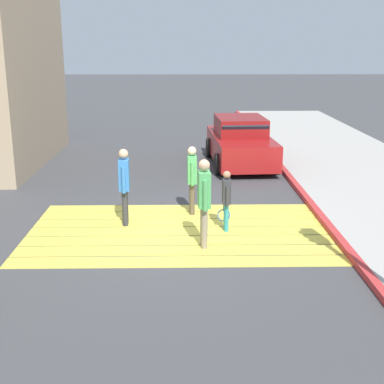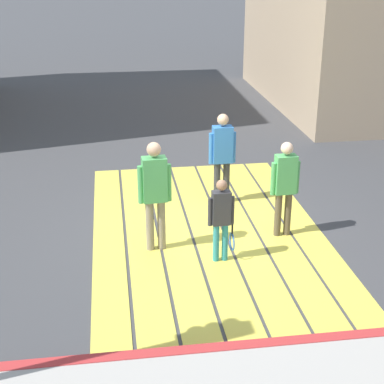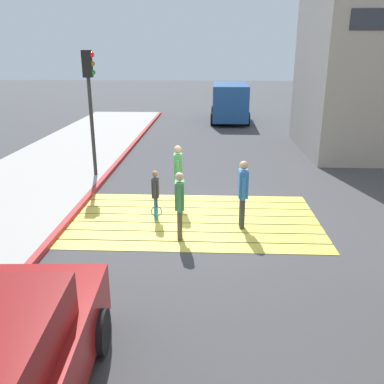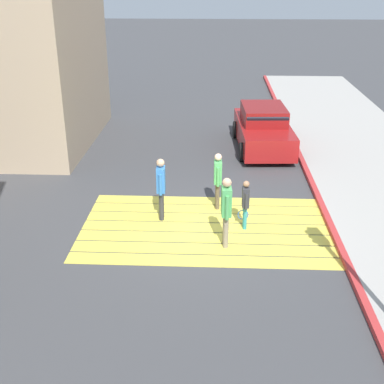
{
  "view_description": "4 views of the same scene",
  "coord_description": "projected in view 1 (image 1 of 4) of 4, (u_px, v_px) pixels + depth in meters",
  "views": [
    {
      "loc": [
        -0.09,
        10.65,
        3.88
      ],
      "look_at": [
        -0.28,
        -0.11,
        0.85
      ],
      "focal_mm": 49.36,
      "sensor_mm": 36.0,
      "label": 1
    },
    {
      "loc": [
        -8.76,
        1.52,
        4.39
      ],
      "look_at": [
        -0.16,
        0.28,
        0.8
      ],
      "focal_mm": 54.86,
      "sensor_mm": 36.0,
      "label": 2
    },
    {
      "loc": [
        0.35,
        -9.93,
        4.11
      ],
      "look_at": [
        -0.07,
        0.0,
        0.76
      ],
      "focal_mm": 38.28,
      "sensor_mm": 36.0,
      "label": 3
    },
    {
      "loc": [
        -0.18,
        11.62,
        6.17
      ],
      "look_at": [
        0.36,
        -0.33,
        0.86
      ],
      "focal_mm": 47.19,
      "sensor_mm": 36.0,
      "label": 4
    }
  ],
  "objects": [
    {
      "name": "pedestrian_child_with_racket",
      "position": [
        226.0,
        197.0,
        11.16
      ],
      "size": [
        0.28,
        0.4,
        1.32
      ],
      "color": "teal",
      "rests_on": "ground"
    },
    {
      "name": "ground_plane",
      "position": [
        179.0,
        232.0,
        11.31
      ],
      "size": [
        120.0,
        120.0,
        0.0
      ],
      "primitive_type": "plane",
      "color": "#424244"
    },
    {
      "name": "pedestrian_adult_side",
      "position": [
        192.0,
        175.0,
        12.22
      ],
      "size": [
        0.22,
        0.48,
        1.62
      ],
      "color": "brown",
      "rests_on": "ground"
    },
    {
      "name": "curb_painted",
      "position": [
        330.0,
        228.0,
        11.34
      ],
      "size": [
        0.16,
        40.0,
        0.13
      ],
      "primitive_type": "cube",
      "color": "#BC3333",
      "rests_on": "ground"
    },
    {
      "name": "pedestrian_adult_lead",
      "position": [
        204.0,
        197.0,
        10.17
      ],
      "size": [
        0.25,
        0.52,
        1.77
      ],
      "color": "gray",
      "rests_on": "ground"
    },
    {
      "name": "pedestrian_adult_trailing",
      "position": [
        124.0,
        181.0,
        11.47
      ],
      "size": [
        0.23,
        0.5,
        1.71
      ],
      "color": "#333338",
      "rests_on": "ground"
    },
    {
      "name": "crosswalk_stripes",
      "position": [
        179.0,
        231.0,
        11.3
      ],
      "size": [
        6.4,
        3.8,
        0.01
      ],
      "color": "#EAD64C",
      "rests_on": "ground"
    },
    {
      "name": "car_parked_near_curb",
      "position": [
        240.0,
        143.0,
        17.38
      ],
      "size": [
        2.16,
        4.39,
        1.57
      ],
      "color": "maroon",
      "rests_on": "ground"
    }
  ]
}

